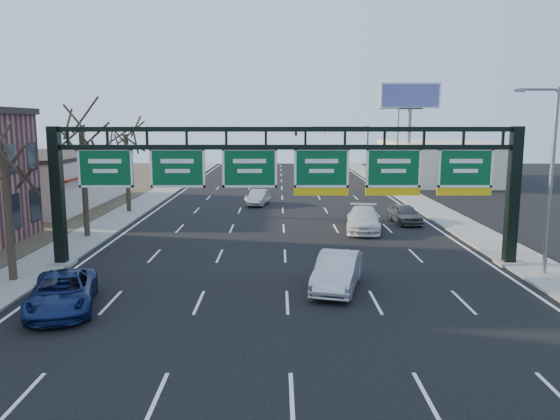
{
  "coord_description": "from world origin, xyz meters",
  "views": [
    {
      "loc": [
        -0.35,
        -19.75,
        7.38
      ],
      "look_at": [
        -0.29,
        6.28,
        3.2
      ],
      "focal_mm": 35.0,
      "sensor_mm": 36.0,
      "label": 1
    }
  ],
  "objects_px": {
    "sign_gantry": "(289,177)",
    "car_white_wagon": "(363,219)",
    "car_blue_suv": "(62,292)",
    "car_silver_sedan": "(337,271)"
  },
  "relations": [
    {
      "from": "sign_gantry",
      "to": "car_white_wagon",
      "type": "relative_size",
      "value": 4.44
    },
    {
      "from": "car_blue_suv",
      "to": "car_white_wagon",
      "type": "relative_size",
      "value": 0.94
    },
    {
      "from": "car_silver_sedan",
      "to": "car_white_wagon",
      "type": "distance_m",
      "value": 13.66
    },
    {
      "from": "sign_gantry",
      "to": "car_blue_suv",
      "type": "distance_m",
      "value": 12.08
    },
    {
      "from": "car_blue_suv",
      "to": "car_silver_sedan",
      "type": "distance_m",
      "value": 11.55
    },
    {
      "from": "car_blue_suv",
      "to": "car_silver_sedan",
      "type": "bearing_deg",
      "value": -0.81
    },
    {
      "from": "car_blue_suv",
      "to": "car_silver_sedan",
      "type": "xyz_separation_m",
      "value": [
        11.23,
        2.72,
        0.08
      ]
    },
    {
      "from": "car_silver_sedan",
      "to": "car_white_wagon",
      "type": "xyz_separation_m",
      "value": [
        3.21,
        13.27,
        -0.01
      ]
    },
    {
      "from": "sign_gantry",
      "to": "car_silver_sedan",
      "type": "height_order",
      "value": "sign_gantry"
    },
    {
      "from": "sign_gantry",
      "to": "car_blue_suv",
      "type": "xyz_separation_m",
      "value": [
        -9.12,
        -6.88,
        -3.91
      ]
    }
  ]
}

